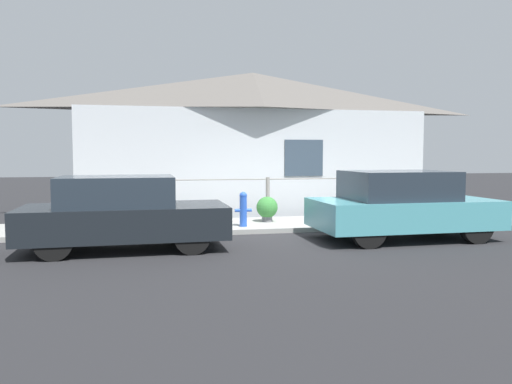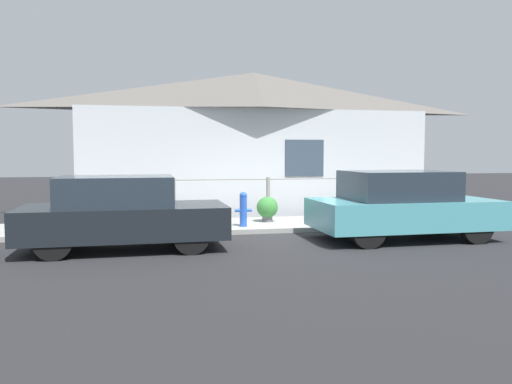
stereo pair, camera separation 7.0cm
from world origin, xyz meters
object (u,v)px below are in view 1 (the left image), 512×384
(car_left, at_px, (123,213))
(potted_plant_near_hydrant, at_px, (267,208))
(car_right, at_px, (402,205))
(fire_hydrant, at_px, (243,208))

(car_left, xyz_separation_m, potted_plant_near_hydrant, (3.24, 2.38, -0.23))
(car_right, bearing_deg, car_left, 179.04)
(fire_hydrant, relative_size, potted_plant_near_hydrant, 1.29)
(car_left, xyz_separation_m, car_right, (5.51, 0.00, 0.03))
(car_left, bearing_deg, fire_hydrant, 32.90)
(fire_hydrant, height_order, potted_plant_near_hydrant, fire_hydrant)
(car_left, distance_m, fire_hydrant, 3.06)
(fire_hydrant, bearing_deg, potted_plant_near_hydrant, 43.40)
(car_right, bearing_deg, fire_hydrant, 149.10)
(car_left, height_order, potted_plant_near_hydrant, car_left)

